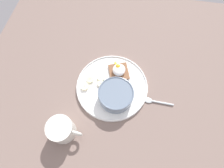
# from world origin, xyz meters

# --- Properties ---
(ground_plane) EXTENTS (1.20, 1.20, 0.02)m
(ground_plane) POSITION_xyz_m (0.00, 0.00, 0.01)
(ground_plane) COLOR #756158
(ground_plane) RESTS_ON ground
(plate) EXTENTS (0.30, 0.30, 0.02)m
(plate) POSITION_xyz_m (0.00, 0.00, 0.03)
(plate) COLOR white
(plate) RESTS_ON ground_plane
(oatmeal_bowl) EXTENTS (0.14, 0.14, 0.06)m
(oatmeal_bowl) POSITION_xyz_m (-0.05, -0.02, 0.06)
(oatmeal_bowl) COLOR slate
(oatmeal_bowl) RESTS_ON plate
(toast_slice) EXTENTS (0.10, 0.10, 0.01)m
(toast_slice) POSITION_xyz_m (0.07, -0.02, 0.04)
(toast_slice) COLOR brown
(toast_slice) RESTS_ON plate
(poached_egg) EXTENTS (0.08, 0.06, 0.03)m
(poached_egg) POSITION_xyz_m (0.07, -0.02, 0.06)
(poached_egg) COLOR white
(poached_egg) RESTS_ON toast_slice
(banana_slice_front) EXTENTS (0.04, 0.04, 0.02)m
(banana_slice_front) POSITION_xyz_m (0.01, 0.10, 0.04)
(banana_slice_front) COLOR #F4ECB5
(banana_slice_front) RESTS_ON plate
(banana_slice_left) EXTENTS (0.04, 0.04, 0.01)m
(banana_slice_left) POSITION_xyz_m (-0.00, 0.05, 0.04)
(banana_slice_left) COLOR beige
(banana_slice_left) RESTS_ON plate
(banana_slice_back) EXTENTS (0.04, 0.04, 0.01)m
(banana_slice_back) POSITION_xyz_m (0.03, 0.05, 0.04)
(banana_slice_back) COLOR beige
(banana_slice_back) RESTS_ON plate
(banana_slice_right) EXTENTS (0.04, 0.04, 0.01)m
(banana_slice_right) POSITION_xyz_m (-0.03, 0.11, 0.04)
(banana_slice_right) COLOR #FAE8BA
(banana_slice_right) RESTS_ON plate
(coffee_mug) EXTENTS (0.09, 0.13, 0.08)m
(coffee_mug) POSITION_xyz_m (-0.22, 0.15, 0.06)
(coffee_mug) COLOR silver
(coffee_mug) RESTS_ON ground_plane
(spoon) EXTENTS (0.03, 0.12, 0.01)m
(spoon) POSITION_xyz_m (-0.04, -0.19, 0.02)
(spoon) COLOR silver
(spoon) RESTS_ON ground_plane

